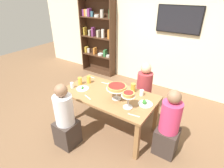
{
  "coord_description": "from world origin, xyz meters",
  "views": [
    {
      "loc": [
        1.56,
        -2.24,
        2.38
      ],
      "look_at": [
        0.0,
        0.1,
        0.89
      ],
      "focal_mm": 28.9,
      "sensor_mm": 36.0,
      "label": 1
    }
  ],
  "objects_px": {
    "diner_near_left": "(65,120)",
    "cutlery_knife_near": "(106,83)",
    "dining_table": "(109,98)",
    "salad_plate_near_diner": "(145,103)",
    "diner_head_east": "(168,128)",
    "diner_far_right": "(144,94)",
    "salad_plate_far_diner": "(83,89)",
    "deep_dish_pizza_stand": "(117,88)",
    "water_glass_clear_far": "(110,86)",
    "personal_pizza_stand": "(128,96)",
    "beer_glass_amber_short": "(133,88)",
    "beer_glass_amber_tall": "(89,80)",
    "cutlery_fork_near": "(134,115)",
    "beer_glass_amber_spare": "(80,81)",
    "water_glass_clear_spare": "(142,93)",
    "water_glass_clear_near": "(72,85)",
    "television": "(179,19)",
    "bookshelf": "(98,36)",
    "cutlery_fork_far": "(91,77)",
    "cutlery_knife_far": "(88,97)"
  },
  "relations": [
    {
      "from": "salad_plate_near_diner",
      "to": "beer_glass_amber_tall",
      "type": "height_order",
      "value": "beer_glass_amber_tall"
    },
    {
      "from": "personal_pizza_stand",
      "to": "cutlery_fork_near",
      "type": "xyz_separation_m",
      "value": [
        0.17,
        -0.13,
        -0.2
      ]
    },
    {
      "from": "personal_pizza_stand",
      "to": "beer_glass_amber_tall",
      "type": "relative_size",
      "value": 1.92
    },
    {
      "from": "diner_head_east",
      "to": "cutlery_fork_far",
      "type": "xyz_separation_m",
      "value": [
        -1.79,
        0.34,
        0.25
      ]
    },
    {
      "from": "water_glass_clear_far",
      "to": "bookshelf",
      "type": "bearing_deg",
      "value": 132.07
    },
    {
      "from": "salad_plate_near_diner",
      "to": "cutlery_fork_near",
      "type": "height_order",
      "value": "salad_plate_near_diner"
    },
    {
      "from": "salad_plate_near_diner",
      "to": "diner_near_left",
      "type": "bearing_deg",
      "value": -141.97
    },
    {
      "from": "diner_far_right",
      "to": "deep_dish_pizza_stand",
      "type": "xyz_separation_m",
      "value": [
        -0.15,
        -0.79,
        0.46
      ]
    },
    {
      "from": "cutlery_knife_near",
      "to": "cutlery_fork_far",
      "type": "height_order",
      "value": "same"
    },
    {
      "from": "television",
      "to": "diner_far_right",
      "type": "relative_size",
      "value": 0.87
    },
    {
      "from": "dining_table",
      "to": "diner_head_east",
      "type": "relative_size",
      "value": 1.44
    },
    {
      "from": "diner_near_left",
      "to": "beer_glass_amber_spare",
      "type": "bearing_deg",
      "value": 23.82
    },
    {
      "from": "diner_far_right",
      "to": "water_glass_clear_spare",
      "type": "bearing_deg",
      "value": 17.96
    },
    {
      "from": "diner_head_east",
      "to": "diner_near_left",
      "type": "height_order",
      "value": "same"
    },
    {
      "from": "salad_plate_near_diner",
      "to": "salad_plate_far_diner",
      "type": "xyz_separation_m",
      "value": [
        -1.16,
        -0.18,
        -0.01
      ]
    },
    {
      "from": "deep_dish_pizza_stand",
      "to": "water_glass_clear_far",
      "type": "height_order",
      "value": "deep_dish_pizza_stand"
    },
    {
      "from": "dining_table",
      "to": "diner_head_east",
      "type": "height_order",
      "value": "diner_head_east"
    },
    {
      "from": "water_glass_clear_near",
      "to": "television",
      "type": "bearing_deg",
      "value": 63.55
    },
    {
      "from": "diner_head_east",
      "to": "diner_far_right",
      "type": "height_order",
      "value": "same"
    },
    {
      "from": "diner_far_right",
      "to": "water_glass_clear_near",
      "type": "height_order",
      "value": "diner_far_right"
    },
    {
      "from": "deep_dish_pizza_stand",
      "to": "water_glass_clear_far",
      "type": "bearing_deg",
      "value": 144.15
    },
    {
      "from": "salad_plate_far_diner",
      "to": "beer_glass_amber_short",
      "type": "xyz_separation_m",
      "value": [
        0.82,
        0.42,
        0.07
      ]
    },
    {
      "from": "television",
      "to": "water_glass_clear_spare",
      "type": "relative_size",
      "value": 9.84
    },
    {
      "from": "dining_table",
      "to": "salad_plate_near_diner",
      "type": "distance_m",
      "value": 0.68
    },
    {
      "from": "dining_table",
      "to": "bookshelf",
      "type": "xyz_separation_m",
      "value": [
        -1.78,
        2.02,
        0.49
      ]
    },
    {
      "from": "beer_glass_amber_short",
      "to": "cutlery_fork_far",
      "type": "distance_m",
      "value": 1.02
    },
    {
      "from": "dining_table",
      "to": "salad_plate_far_diner",
      "type": "xyz_separation_m",
      "value": [
        -0.5,
        -0.13,
        0.1
      ]
    },
    {
      "from": "cutlery_knife_far",
      "to": "diner_head_east",
      "type": "bearing_deg",
      "value": 31.6
    },
    {
      "from": "cutlery_fork_far",
      "to": "television",
      "type": "bearing_deg",
      "value": -120.98
    },
    {
      "from": "salad_plate_near_diner",
      "to": "water_glass_clear_far",
      "type": "relative_size",
      "value": 2.11
    },
    {
      "from": "salad_plate_far_diner",
      "to": "cutlery_fork_near",
      "type": "relative_size",
      "value": 1.26
    },
    {
      "from": "salad_plate_far_diner",
      "to": "television",
      "type": "bearing_deg",
      "value": 66.9
    },
    {
      "from": "diner_head_east",
      "to": "cutlery_knife_far",
      "type": "distance_m",
      "value": 1.39
    },
    {
      "from": "deep_dish_pizza_stand",
      "to": "salad_plate_far_diner",
      "type": "xyz_separation_m",
      "value": [
        -0.7,
        -0.07,
        -0.2
      ]
    },
    {
      "from": "cutlery_knife_far",
      "to": "diner_far_right",
      "type": "bearing_deg",
      "value": 79.0
    },
    {
      "from": "television",
      "to": "diner_far_right",
      "type": "height_order",
      "value": "television"
    },
    {
      "from": "beer_glass_amber_tall",
      "to": "water_glass_clear_far",
      "type": "relative_size",
      "value": 1.28
    },
    {
      "from": "dining_table",
      "to": "diner_head_east",
      "type": "distance_m",
      "value": 1.11
    },
    {
      "from": "diner_near_left",
      "to": "water_glass_clear_far",
      "type": "height_order",
      "value": "diner_near_left"
    },
    {
      "from": "diner_head_east",
      "to": "beer_glass_amber_spare",
      "type": "relative_size",
      "value": 8.22
    },
    {
      "from": "diner_far_right",
      "to": "beer_glass_amber_tall",
      "type": "relative_size",
      "value": 8.16
    },
    {
      "from": "deep_dish_pizza_stand",
      "to": "personal_pizza_stand",
      "type": "bearing_deg",
      "value": -22.48
    },
    {
      "from": "dining_table",
      "to": "diner_far_right",
      "type": "bearing_deg",
      "value": 64.37
    },
    {
      "from": "cutlery_fork_far",
      "to": "water_glass_clear_spare",
      "type": "bearing_deg",
      "value": 178.37
    },
    {
      "from": "diner_head_east",
      "to": "water_glass_clear_spare",
      "type": "distance_m",
      "value": 0.72
    },
    {
      "from": "water_glass_clear_near",
      "to": "beer_glass_amber_tall",
      "type": "bearing_deg",
      "value": 67.67
    },
    {
      "from": "diner_near_left",
      "to": "cutlery_knife_near",
      "type": "relative_size",
      "value": 6.39
    },
    {
      "from": "diner_near_left",
      "to": "beer_glass_amber_short",
      "type": "height_order",
      "value": "diner_near_left"
    },
    {
      "from": "beer_glass_amber_short",
      "to": "beer_glass_amber_spare",
      "type": "relative_size",
      "value": 1.19
    },
    {
      "from": "beer_glass_amber_short",
      "to": "cutlery_knife_near",
      "type": "height_order",
      "value": "beer_glass_amber_short"
    }
  ]
}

